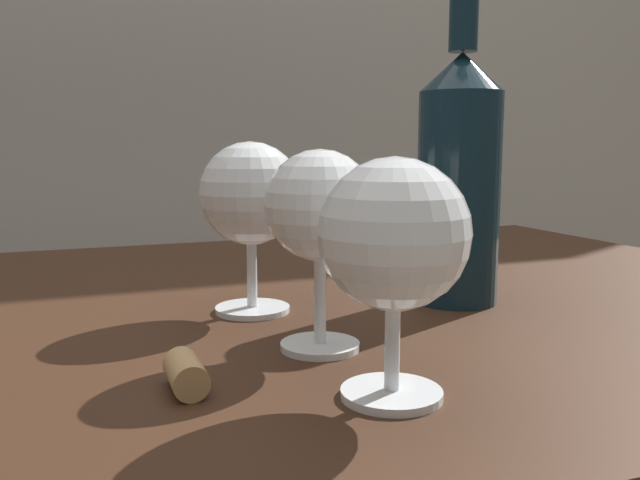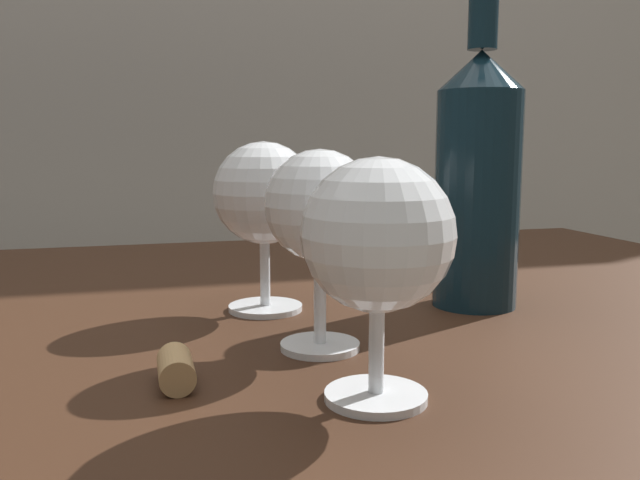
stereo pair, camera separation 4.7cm
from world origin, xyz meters
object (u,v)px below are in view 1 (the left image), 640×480
Objects in this scene: wine_glass_white at (251,197)px; wine_glass_rose at (394,237)px; wine_bottle at (459,173)px; cork at (186,374)px; wine_glass_pinot at (320,209)px.

wine_glass_rose is at bearing -84.05° from wine_glass_white.
wine_bottle is 0.33m from cork.
wine_glass_white is 0.21m from cork.
wine_glass_white reaches higher than wine_glass_pinot.
wine_glass_pinot is at bearing -81.89° from wine_glass_white.
cork is at bearing -117.44° from wine_glass_white.
wine_glass_pinot is 0.20m from wine_bottle.
wine_glass_white is 0.19m from wine_bottle.
cork is at bearing -155.71° from wine_glass_pinot.
wine_glass_white is 0.49× the size of wine_bottle.
wine_glass_rose is 0.10m from wine_glass_pinot.
wine_glass_white reaches higher than wine_glass_rose.
wine_bottle is at bearing 27.56° from wine_glass_pinot.
wine_bottle is (0.17, 0.09, 0.02)m from wine_glass_pinot.
wine_glass_rose is 0.22m from wine_glass_white.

